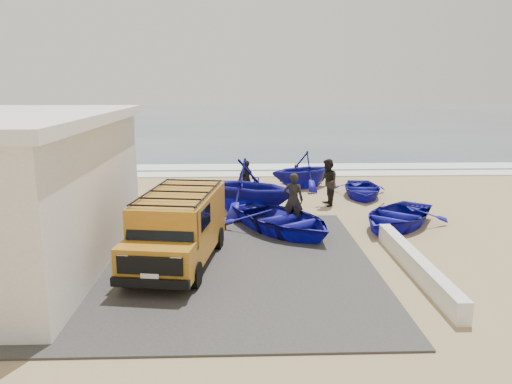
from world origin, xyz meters
name	(u,v)px	position (x,y,z in m)	size (l,w,h in m)	color
ground	(233,242)	(0.00, 0.00, 0.00)	(160.00, 160.00, 0.00)	tan
slab	(162,263)	(-2.00, -2.00, 0.03)	(12.00, 10.00, 0.05)	#3B3836
ocean	(237,119)	(0.00, 56.00, 0.00)	(180.00, 88.00, 0.01)	#385166
surf_line	(235,174)	(0.00, 12.00, 0.03)	(180.00, 1.60, 0.06)	white
surf_wash	(235,167)	(0.00, 14.50, 0.02)	(180.00, 2.20, 0.04)	white
parapet	(416,265)	(5.00, -3.00, 0.28)	(0.35, 6.00, 0.55)	silver
van	(178,226)	(-1.51, -1.93, 1.12)	(2.61, 5.11, 2.09)	#B4741B
boat_near_left	(283,220)	(1.72, 0.95, 0.47)	(3.24, 4.54, 0.94)	#1514A0
boat_near_right	(397,216)	(5.88, 1.50, 0.42)	(2.87, 4.02, 0.83)	#1514A0
boat_mid_left	(248,186)	(0.59, 3.72, 1.08)	(3.54, 4.10, 2.16)	#1514A0
boat_mid_right	(362,189)	(5.79, 6.32, 0.35)	(2.44, 3.42, 0.71)	#1514A0
boat_far_left	(303,170)	(3.35, 8.39, 0.91)	(2.97, 3.45, 1.82)	#1514A0
fisherman_front	(293,200)	(2.17, 1.72, 0.98)	(0.72, 0.47, 1.96)	black
fisherman_middle	(328,183)	(3.93, 4.71, 0.99)	(0.96, 0.75, 1.98)	black
fisherman_back	(246,180)	(0.54, 5.98, 0.88)	(1.03, 0.43, 1.76)	black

